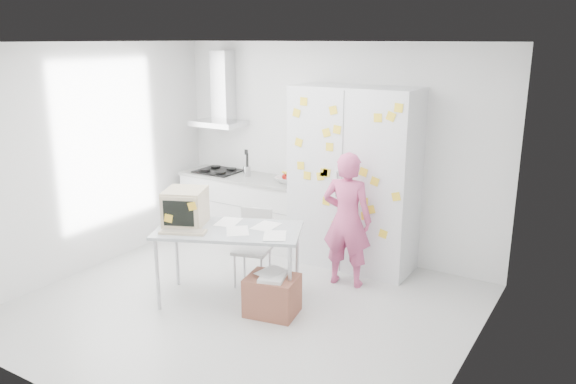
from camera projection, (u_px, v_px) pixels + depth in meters
The scene contains 10 objects.
floor at pixel (244, 308), 5.91m from camera, with size 4.50×4.00×0.02m, color silver.
walls at pixel (280, 169), 6.14m from camera, with size 4.52×4.01×2.70m.
ceiling at pixel (238, 42), 5.19m from camera, with size 4.50×4.00×0.02m, color white.
counter_run at pixel (245, 207), 7.78m from camera, with size 1.84×0.63×1.28m.
range_hood at pixel (222, 97), 7.73m from camera, with size 0.70×0.48×1.01m.
tall_cabinet at pixel (354, 179), 6.76m from camera, with size 1.50×0.68×2.20m.
person at pixel (347, 220), 6.28m from camera, with size 0.56×0.37×1.55m, color #CC4F81.
desk at pixel (201, 217), 5.92m from camera, with size 1.68×1.30×1.20m.
chair at pixel (254, 242), 6.41m from camera, with size 0.48×0.48×0.86m.
cardboard_box at pixel (272, 295), 5.72m from camera, with size 0.57×0.49×0.44m.
Camera 1 is at (3.21, -4.34, 2.74)m, focal length 35.00 mm.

